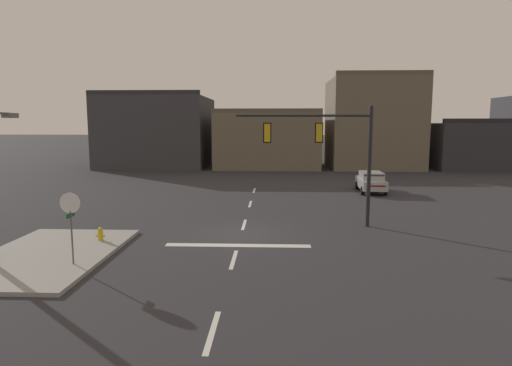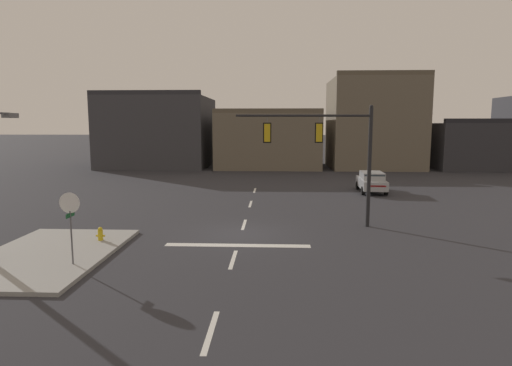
% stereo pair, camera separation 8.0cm
% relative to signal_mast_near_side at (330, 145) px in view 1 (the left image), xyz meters
% --- Properties ---
extents(ground_plane, '(400.00, 400.00, 0.00)m').
position_rel_signal_mast_near_side_xyz_m(ground_plane, '(-4.40, -1.76, -4.23)').
color(ground_plane, '#2B2B30').
extents(sidewalk_near_corner, '(5.00, 8.00, 0.15)m').
position_rel_signal_mast_near_side_xyz_m(sidewalk_near_corner, '(-11.92, -5.76, -4.16)').
color(sidewalk_near_corner, gray).
rests_on(sidewalk_near_corner, ground).
extents(stop_bar_paint, '(6.40, 0.50, 0.01)m').
position_rel_signal_mast_near_side_xyz_m(stop_bar_paint, '(-4.40, -3.76, -4.23)').
color(stop_bar_paint, silver).
rests_on(stop_bar_paint, ground).
extents(lane_centreline, '(0.16, 26.40, 0.01)m').
position_rel_signal_mast_near_side_xyz_m(lane_centreline, '(-4.40, 0.24, -4.23)').
color(lane_centreline, silver).
rests_on(lane_centreline, ground).
extents(signal_mast_near_side, '(6.92, 0.57, 6.26)m').
position_rel_signal_mast_near_side_xyz_m(signal_mast_near_side, '(0.00, 0.00, 0.00)').
color(signal_mast_near_side, black).
rests_on(signal_mast_near_side, ground).
extents(stop_sign, '(0.76, 0.64, 2.83)m').
position_rel_signal_mast_near_side_xyz_m(stop_sign, '(-10.25, -7.00, -2.09)').
color(stop_sign, '#56565B').
rests_on(stop_sign, ground).
extents(car_lot_nearside, '(2.08, 4.52, 1.61)m').
position_rel_signal_mast_near_side_xyz_m(car_lot_nearside, '(4.78, 11.74, -3.38)').
color(car_lot_nearside, '#9EA0A5').
rests_on(car_lot_nearside, ground).
extents(fire_hydrant, '(0.40, 0.30, 0.75)m').
position_rel_signal_mast_near_side_xyz_m(fire_hydrant, '(-10.55, -3.70, -3.90)').
color(fire_hydrant, gold).
rests_on(fire_hydrant, ground).
extents(building_row, '(59.95, 13.31, 11.13)m').
position_rel_signal_mast_near_side_xyz_m(building_row, '(5.43, 32.30, -0.01)').
color(building_row, '#38383D').
rests_on(building_row, ground).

